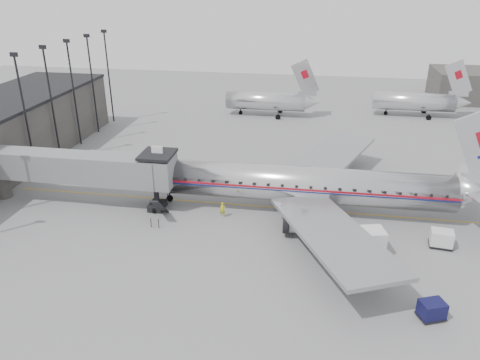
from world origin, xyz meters
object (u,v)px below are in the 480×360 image
object	(u,v)px
baggage_cart_navy	(432,310)
baggage_cart_white	(442,238)
airliner	(309,185)
service_van	(356,242)
ramp_worker	(223,210)

from	to	relation	value
baggage_cart_navy	baggage_cart_white	distance (m)	11.02
airliner	service_van	world-z (taller)	airliner
service_van	baggage_cart_navy	world-z (taller)	service_van
service_van	baggage_cart_navy	bearing A→B (deg)	-71.43
service_van	baggage_cart_white	world-z (taller)	service_van
service_van	baggage_cart_navy	distance (m)	9.48
baggage_cart_navy	service_van	bearing A→B (deg)	100.70
baggage_cart_navy	baggage_cart_white	xyz separation A→B (m)	(2.93, 10.62, 0.09)
ramp_worker	airliner	bearing A→B (deg)	17.92
baggage_cart_navy	ramp_worker	bearing A→B (deg)	122.99
baggage_cart_white	ramp_worker	distance (m)	21.45
airliner	ramp_worker	size ratio (longest dim) A/B	23.81
service_van	ramp_worker	bearing A→B (deg)	145.47
baggage_cart_white	airliner	bearing A→B (deg)	165.15
service_van	baggage_cart_white	distance (m)	8.44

